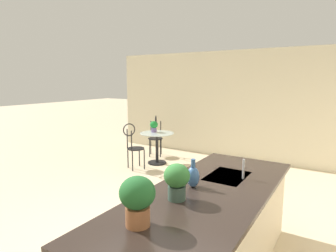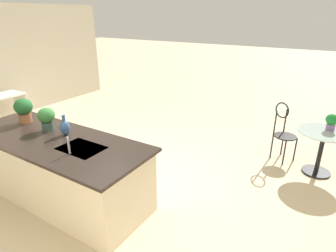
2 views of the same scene
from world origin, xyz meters
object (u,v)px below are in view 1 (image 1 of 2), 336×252
object	(u,v)px
vase_on_counter	(193,176)
potted_plant_counter_far	(137,198)
chair_near_window	(156,134)
potted_plant_on_table	(154,126)
bistro_table	(157,145)
potted_plant_counter_near	(177,179)
chair_by_island	(133,144)

from	to	relation	value
vase_on_counter	potted_plant_counter_far	bearing A→B (deg)	0.33
chair_near_window	potted_plant_on_table	world-z (taller)	chair_near_window
bistro_table	potted_plant_counter_far	distance (m)	4.70
potted_plant_counter_far	vase_on_counter	bearing A→B (deg)	-179.67
potted_plant_on_table	potted_plant_counter_far	xyz separation A→B (m)	(3.99, 2.62, 0.24)
potted_plant_on_table	potted_plant_counter_near	distance (m)	4.34
potted_plant_on_table	potted_plant_counter_near	bearing A→B (deg)	37.49
potted_plant_counter_near	bistro_table	bearing A→B (deg)	-143.37
chair_by_island	potted_plant_on_table	distance (m)	0.77
potted_plant_counter_far	vase_on_counter	size ratio (longest dim) A/B	1.30
chair_near_window	chair_by_island	world-z (taller)	same
potted_plant_on_table	chair_by_island	bearing A→B (deg)	-6.35
chair_by_island	vase_on_counter	bearing A→B (deg)	48.44
bistro_table	potted_plant_counter_far	xyz separation A→B (m)	(3.93, 2.50, 0.69)
chair_by_island	potted_plant_counter_near	bearing A→B (deg)	44.71
bistro_table	chair_near_window	distance (m)	0.78
bistro_table	potted_plant_counter_far	size ratio (longest dim) A/B	2.13
chair_by_island	potted_plant_on_table	world-z (taller)	chair_by_island
chair_by_island	chair_near_window	bearing A→B (deg)	-168.30
potted_plant_on_table	bistro_table	bearing A→B (deg)	64.19
potted_plant_counter_far	potted_plant_counter_near	world-z (taller)	potted_plant_counter_far
potted_plant_counter_near	chair_near_window	bearing A→B (deg)	-143.33
potted_plant_on_table	potted_plant_counter_far	distance (m)	4.78
chair_near_window	potted_plant_counter_near	bearing A→B (deg)	36.67
chair_near_window	potted_plant_counter_far	size ratio (longest dim) A/B	2.77
chair_near_window	chair_by_island	xyz separation A→B (m)	(1.25, 0.26, 0.00)
vase_on_counter	bistro_table	bearing A→B (deg)	-140.51
chair_by_island	vase_on_counter	size ratio (longest dim) A/B	3.62
bistro_table	potted_plant_on_table	xyz separation A→B (m)	(-0.06, -0.13, 0.45)
bistro_table	potted_plant_counter_near	bearing A→B (deg)	36.63
bistro_table	chair_near_window	bearing A→B (deg)	-143.11
bistro_table	potted_plant_counter_near	world-z (taller)	potted_plant_counter_near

